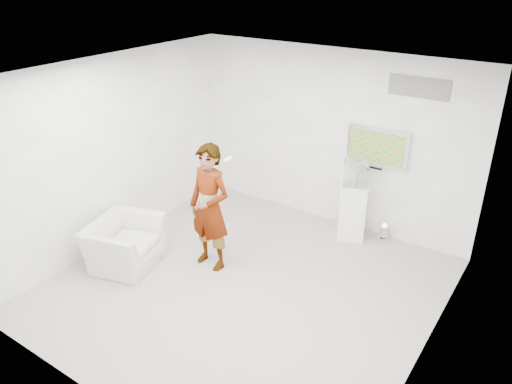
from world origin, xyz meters
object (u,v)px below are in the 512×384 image
person (210,208)px  pedestal (352,211)px  armchair (124,243)px  floor_uplight (384,232)px  tv (378,147)px

person → pedestal: person is taller
person → armchair: 1.46m
person → floor_uplight: size_ratio=6.42×
tv → floor_uplight: 1.44m
person → armchair: person is taller
person → pedestal: 2.45m
person → tv: bearing=58.4°
tv → person: (-1.60, -2.27, -0.58)m
person → armchair: size_ratio=1.80×
tv → floor_uplight: bearing=-22.5°
pedestal → armchair: bearing=-133.1°
tv → pedestal: (-0.20, -0.31, -1.06)m
tv → armchair: (-2.71, -2.99, -1.20)m
armchair → pedestal: bearing=-58.7°
tv → armchair: 4.21m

